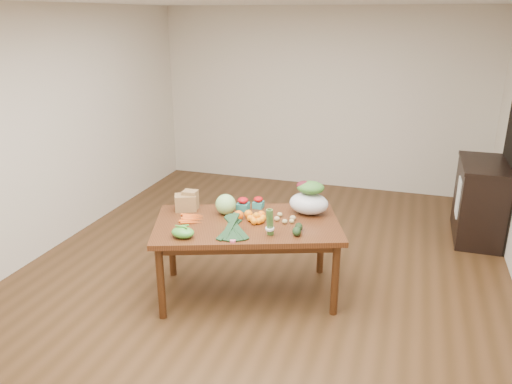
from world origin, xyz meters
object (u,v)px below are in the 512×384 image
(cabbage, at_px, (226,204))
(kale_bunch, at_px, (233,229))
(dining_table, at_px, (247,258))
(asparagus_bundle, at_px, (270,222))
(salad_bag, at_px, (309,199))
(paper_bag, at_px, (186,201))
(cabinet, at_px, (479,200))
(mandarin_cluster, at_px, (256,217))

(cabbage, height_order, kale_bunch, cabbage)
(dining_table, relative_size, asparagus_bundle, 6.81)
(cabbage, distance_m, kale_bunch, 0.55)
(dining_table, height_order, cabbage, cabbage)
(dining_table, bearing_deg, salad_bag, 17.85)
(dining_table, xyz_separation_m, paper_bag, (-0.67, 0.10, 0.47))
(cabinet, distance_m, cabbage, 3.19)
(kale_bunch, relative_size, asparagus_bundle, 1.60)
(mandarin_cluster, relative_size, asparagus_bundle, 0.72)
(mandarin_cluster, relative_size, salad_bag, 0.48)
(dining_table, height_order, asparagus_bundle, asparagus_bundle)
(cabinet, distance_m, salad_bag, 2.47)
(kale_bunch, bearing_deg, dining_table, 67.95)
(cabbage, relative_size, asparagus_bundle, 0.79)
(paper_bag, bearing_deg, salad_bag, 13.40)
(paper_bag, distance_m, cabbage, 0.41)
(dining_table, xyz_separation_m, asparagus_bundle, (0.28, -0.22, 0.50))
(cabinet, height_order, cabbage, cabbage)
(asparagus_bundle, bearing_deg, kale_bunch, -174.95)
(dining_table, distance_m, cabbage, 0.56)
(kale_bunch, distance_m, salad_bag, 0.90)
(salad_bag, bearing_deg, asparagus_bundle, -110.03)
(kale_bunch, xyz_separation_m, asparagus_bundle, (0.29, 0.14, 0.05))
(dining_table, height_order, salad_bag, salad_bag)
(cabbage, distance_m, salad_bag, 0.80)
(mandarin_cluster, bearing_deg, paper_bag, 173.97)
(cabbage, bearing_deg, dining_table, -26.81)
(cabbage, height_order, salad_bag, salad_bag)
(paper_bag, height_order, kale_bunch, paper_bag)
(cabinet, height_order, paper_bag, paper_bag)
(asparagus_bundle, xyz_separation_m, salad_bag, (0.22, 0.60, 0.02))
(cabinet, relative_size, salad_bag, 2.69)
(cabinet, distance_m, asparagus_bundle, 3.05)
(salad_bag, bearing_deg, dining_table, -142.40)
(asparagus_bundle, bearing_deg, paper_bag, 141.68)
(paper_bag, relative_size, mandarin_cluster, 1.53)
(dining_table, relative_size, salad_bag, 4.50)
(mandarin_cluster, distance_m, kale_bunch, 0.39)
(salad_bag, bearing_deg, kale_bunch, -124.88)
(dining_table, xyz_separation_m, salad_bag, (0.50, 0.38, 0.52))
(paper_bag, relative_size, cabbage, 1.39)
(kale_bunch, height_order, asparagus_bundle, asparagus_bundle)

